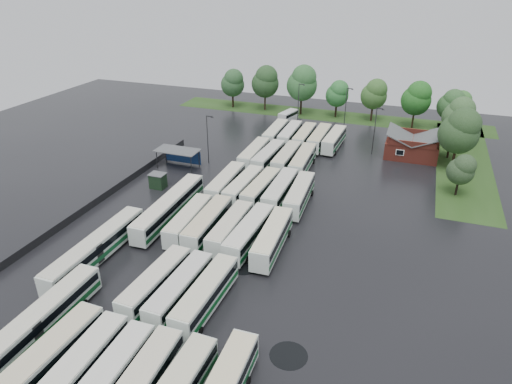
% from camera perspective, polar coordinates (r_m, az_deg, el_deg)
% --- Properties ---
extents(ground, '(160.00, 160.00, 0.00)m').
position_cam_1_polar(ground, '(64.07, -5.39, -6.22)').
color(ground, black).
rests_on(ground, ground).
extents(brick_building, '(10.07, 8.60, 5.39)m').
position_cam_1_polar(brick_building, '(96.83, 18.88, 5.29)').
color(brick_building, maroon).
rests_on(brick_building, ground).
extents(wash_shed, '(8.20, 4.20, 3.58)m').
position_cam_1_polar(wash_shed, '(87.46, -9.65, 4.94)').
color(wash_shed, '#2D2D30').
rests_on(wash_shed, ground).
extents(utility_hut, '(2.70, 2.20, 2.62)m').
position_cam_1_polar(utility_hut, '(80.23, -12.16, 1.40)').
color(utility_hut, black).
rests_on(utility_hut, ground).
extents(grass_strip_north, '(80.00, 10.00, 0.01)m').
position_cam_1_polar(grass_strip_north, '(120.38, 8.75, 9.46)').
color(grass_strip_north, '#244416').
rests_on(grass_strip_north, ground).
extents(grass_strip_east, '(10.00, 50.00, 0.01)m').
position_cam_1_polar(grass_strip_east, '(98.01, 24.52, 3.36)').
color(grass_strip_east, '#244416').
rests_on(grass_strip_east, ground).
extents(west_fence, '(0.10, 50.00, 1.20)m').
position_cam_1_polar(west_fence, '(80.39, -17.45, 0.22)').
color(west_fence, '#2D2D30').
rests_on(west_fence, ground).
extents(bus_r0c0, '(2.99, 12.60, 3.49)m').
position_cam_1_polar(bus_r0c0, '(48.70, -24.40, -18.39)').
color(bus_r0c0, silver).
rests_on(bus_r0c0, ground).
extents(bus_r0c1, '(2.90, 12.32, 3.41)m').
position_cam_1_polar(bus_r0c1, '(46.76, -21.20, -19.96)').
color(bus_r0c1, silver).
rests_on(bus_r0c1, ground).
extents(bus_r0c2, '(2.90, 12.30, 3.41)m').
position_cam_1_polar(bus_r0c2, '(45.03, -18.05, -21.55)').
color(bus_r0c2, silver).
rests_on(bus_r0c2, ground).
extents(bus_r1c1, '(3.05, 12.02, 3.32)m').
position_cam_1_polar(bus_r1c1, '(54.54, -12.41, -11.01)').
color(bus_r1c1, silver).
rests_on(bus_r1c1, ground).
extents(bus_r1c2, '(2.82, 11.88, 3.29)m').
position_cam_1_polar(bus_r1c2, '(53.14, -9.47, -11.86)').
color(bus_r1c2, silver).
rests_on(bus_r1c2, ground).
extents(bus_r1c3, '(2.84, 12.26, 3.40)m').
position_cam_1_polar(bus_r1c3, '(51.85, -6.30, -12.66)').
color(bus_r1c3, silver).
rests_on(bus_r1c3, ground).
extents(bus_r2c0, '(3.08, 12.03, 3.32)m').
position_cam_1_polar(bus_r2c0, '(65.95, -8.39, -3.53)').
color(bus_r2c0, silver).
rests_on(bus_r2c0, ground).
extents(bus_r2c1, '(2.96, 12.47, 3.45)m').
position_cam_1_polar(bus_r2c1, '(64.77, -6.02, -3.90)').
color(bus_r2c1, silver).
rests_on(bus_r2c1, ground).
extents(bus_r2c2, '(2.57, 11.85, 3.29)m').
position_cam_1_polar(bus_r2c2, '(63.52, -3.25, -4.53)').
color(bus_r2c2, silver).
rests_on(bus_r2c2, ground).
extents(bus_r2c3, '(3.08, 12.56, 3.47)m').
position_cam_1_polar(bus_r2c3, '(62.18, -0.82, -5.12)').
color(bus_r2c3, silver).
rests_on(bus_r2c3, ground).
extents(bus_r2c4, '(3.22, 12.61, 3.48)m').
position_cam_1_polar(bus_r2c4, '(61.12, 2.05, -5.74)').
color(bus_r2c4, silver).
rests_on(bus_r2c4, ground).
extents(bus_r3c0, '(2.88, 12.23, 3.39)m').
position_cam_1_polar(bus_r3c0, '(76.51, -3.78, 1.15)').
color(bus_r3c0, silver).
rests_on(bus_r3c0, ground).
extents(bus_r3c1, '(2.92, 11.95, 3.30)m').
position_cam_1_polar(bus_r3c1, '(75.29, -1.57, 0.73)').
color(bus_r3c1, silver).
rests_on(bus_r3c1, ground).
extents(bus_r3c2, '(3.06, 11.99, 3.31)m').
position_cam_1_polar(bus_r3c2, '(74.48, 0.64, 0.44)').
color(bus_r3c2, silver).
rests_on(bus_r3c2, ground).
extents(bus_r3c3, '(2.74, 12.49, 3.47)m').
position_cam_1_polar(bus_r3c3, '(73.71, 3.07, 0.18)').
color(bus_r3c3, silver).
rests_on(bus_r3c3, ground).
extents(bus_r3c4, '(3.23, 12.43, 3.43)m').
position_cam_1_polar(bus_r3c4, '(72.64, 5.44, -0.34)').
color(bus_r3c4, silver).
rests_on(bus_r3c4, ground).
extents(bus_r4c0, '(2.78, 12.22, 3.39)m').
position_cam_1_polar(bus_r4c0, '(88.32, -0.23, 4.76)').
color(bus_r4c0, silver).
rests_on(bus_r4c0, ground).
extents(bus_r4c1, '(3.02, 12.21, 3.37)m').
position_cam_1_polar(bus_r4c1, '(87.15, 1.59, 4.44)').
color(bus_r4c1, silver).
rests_on(bus_r4c1, ground).
extents(bus_r4c2, '(2.63, 12.19, 3.39)m').
position_cam_1_polar(bus_r4c2, '(86.57, 3.85, 4.24)').
color(bus_r4c2, silver).
rests_on(bus_r4c2, ground).
extents(bus_r4c3, '(3.05, 12.46, 3.45)m').
position_cam_1_polar(bus_r4c3, '(85.43, 5.86, 3.87)').
color(bus_r4c3, silver).
rests_on(bus_r4c3, ground).
extents(bus_r5c0, '(2.90, 12.15, 3.36)m').
position_cam_1_polar(bus_r5c0, '(100.02, 2.45, 7.36)').
color(bus_r5c0, silver).
rests_on(bus_r5c0, ground).
extents(bus_r5c1, '(2.80, 12.02, 3.33)m').
position_cam_1_polar(bus_r5c1, '(99.43, 4.27, 7.18)').
color(bus_r5c1, silver).
rests_on(bus_r5c1, ground).
extents(bus_r5c2, '(2.65, 11.90, 3.31)m').
position_cam_1_polar(bus_r5c2, '(98.45, 6.07, 6.90)').
color(bus_r5c2, silver).
rests_on(bus_r5c2, ground).
extents(bus_r5c3, '(2.69, 12.28, 3.41)m').
position_cam_1_polar(bus_r5c3, '(97.73, 7.94, 6.68)').
color(bus_r5c3, silver).
rests_on(bus_r5c3, ground).
extents(bus_r5c4, '(3.00, 12.05, 3.33)m').
position_cam_1_polar(bus_r5c4, '(97.46, 9.73, 6.47)').
color(bus_r5c4, silver).
rests_on(bus_r5c4, ground).
extents(artic_bus_west_a, '(2.68, 17.76, 3.29)m').
position_cam_1_polar(artic_bus_west_a, '(52.95, -25.85, -14.76)').
color(artic_bus_west_a, silver).
rests_on(artic_bus_west_a, ground).
extents(artic_bus_west_b, '(3.13, 18.64, 3.45)m').
position_cam_1_polar(artic_bus_west_b, '(69.84, -10.76, -1.84)').
color(artic_bus_west_b, silver).
rests_on(artic_bus_west_b, ground).
extents(artic_bus_west_c, '(2.60, 18.11, 3.36)m').
position_cam_1_polar(artic_bus_west_c, '(62.56, -19.32, -6.63)').
color(artic_bus_west_c, silver).
rests_on(artic_bus_west_c, ground).
extents(minibus, '(3.68, 6.52, 2.69)m').
position_cam_1_polar(minibus, '(113.47, 4.05, 9.44)').
color(minibus, silver).
rests_on(minibus, ground).
extents(tree_north_0, '(6.28, 6.28, 10.40)m').
position_cam_1_polar(tree_north_0, '(124.70, -2.90, 13.50)').
color(tree_north_0, black).
rests_on(tree_north_0, ground).
extents(tree_north_1, '(7.13, 7.13, 11.82)m').
position_cam_1_polar(tree_north_1, '(121.87, 1.21, 13.66)').
color(tree_north_1, '#362419').
rests_on(tree_north_1, ground).
extents(tree_north_2, '(7.70, 7.70, 12.76)m').
position_cam_1_polar(tree_north_2, '(118.19, 5.84, 13.43)').
color(tree_north_2, black).
rests_on(tree_north_2, ground).
extents(tree_north_3, '(5.71, 5.71, 9.45)m').
position_cam_1_polar(tree_north_3, '(117.67, 10.19, 12.04)').
color(tree_north_3, black).
rests_on(tree_north_3, ground).
extents(tree_north_4, '(6.33, 6.33, 10.49)m').
position_cam_1_polar(tree_north_4, '(116.32, 14.61, 11.79)').
color(tree_north_4, '#37231A').
rests_on(tree_north_4, ground).
extents(tree_north_5, '(6.80, 6.80, 11.26)m').
position_cam_1_polar(tree_north_5, '(113.29, 19.49, 11.02)').
color(tree_north_5, '#312414').
rests_on(tree_north_5, ground).
extents(tree_north_6, '(5.55, 5.54, 9.18)m').
position_cam_1_polar(tree_north_6, '(116.78, 24.05, 9.99)').
color(tree_north_6, black).
rests_on(tree_north_6, ground).
extents(tree_east_0, '(4.46, 4.45, 7.37)m').
position_cam_1_polar(tree_east_0, '(81.56, 24.35, 2.60)').
color(tree_east_0, black).
rests_on(tree_east_0, ground).
extents(tree_east_1, '(7.27, 7.27, 12.04)m').
position_cam_1_polar(tree_east_1, '(91.06, 24.20, 7.02)').
color(tree_east_1, black).
rests_on(tree_east_1, ground).
extents(tree_east_2, '(4.41, 4.38, 7.26)m').
position_cam_1_polar(tree_east_2, '(97.70, 23.34, 6.47)').
color(tree_east_2, black).
rests_on(tree_east_2, ground).
extents(tree_east_3, '(6.48, 6.48, 10.73)m').
position_cam_1_polar(tree_east_3, '(104.38, 24.08, 8.82)').
color(tree_east_3, '#2D2216').
rests_on(tree_east_3, ground).
extents(tree_east_4, '(5.98, 5.98, 9.91)m').
position_cam_1_polar(tree_east_4, '(114.11, 23.26, 10.04)').
color(tree_east_4, black).
rests_on(tree_east_4, ground).
extents(lamp_post_ne, '(1.49, 0.29, 9.70)m').
position_cam_1_polar(lamp_post_ne, '(94.39, 14.70, 7.76)').
color(lamp_post_ne, '#2D2D30').
rests_on(lamp_post_ne, ground).
extents(lamp_post_nw, '(1.47, 0.29, 9.57)m').
position_cam_1_polar(lamp_post_nw, '(87.46, -6.01, 6.97)').
color(lamp_post_nw, '#2D2D30').
rests_on(lamp_post_nw, ground).
extents(lamp_post_back_w, '(1.50, 0.29, 9.76)m').
position_cam_1_polar(lamp_post_back_w, '(111.08, 5.39, 11.27)').
color(lamp_post_back_w, '#2D2D30').
rests_on(lamp_post_back_w, ground).
extents(lamp_post_back_e, '(1.49, 0.29, 9.68)m').
position_cam_1_polar(lamp_post_back_e, '(108.97, 11.22, 10.56)').
color(lamp_post_back_e, '#2D2D30').
rests_on(lamp_post_back_e, ground).
extents(puddle_0, '(5.28, 5.28, 0.01)m').
position_cam_1_polar(puddle_0, '(52.07, -20.64, -17.06)').
color(puddle_0, black).
rests_on(puddle_0, ground).
extents(puddle_2, '(7.95, 7.95, 0.01)m').
position_cam_1_polar(puddle_2, '(70.86, -10.70, -3.16)').
color(puddle_2, black).
rests_on(puddle_2, ground).
extents(puddle_3, '(4.01, 4.01, 0.01)m').
position_cam_1_polar(puddle_3, '(59.09, -1.57, -9.22)').
color(puddle_3, black).
rests_on(puddle_3, ground).
extents(puddle_4, '(3.84, 3.84, 0.01)m').
position_cam_1_polar(puddle_4, '(47.79, 4.10, -19.71)').
color(puddle_4, black).
rests_on(puddle_4, ground).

